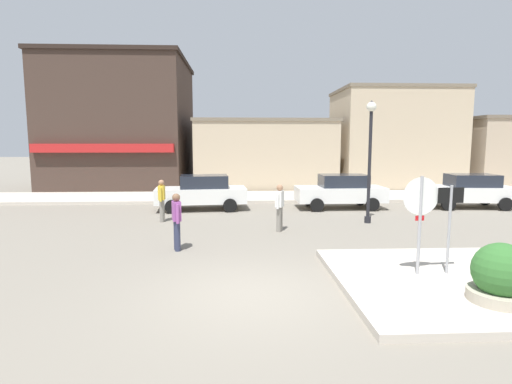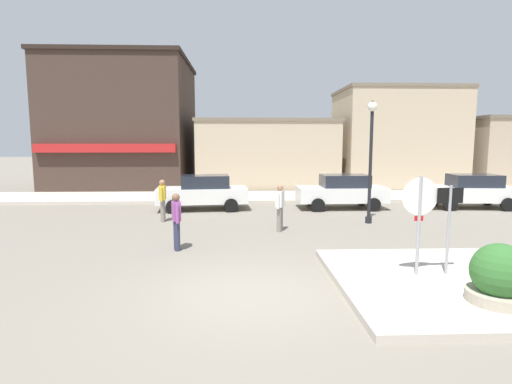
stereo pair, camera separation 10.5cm
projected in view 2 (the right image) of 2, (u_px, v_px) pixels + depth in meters
The scene contains 17 objects.
ground_plane at pixel (251, 294), 7.97m from camera, with size 160.00×160.00×0.00m, color gray.
sidewalk_corner at pixel (487, 282), 8.45m from camera, with size 6.40×4.80×0.15m, color beige.
kerb_far at pixel (244, 197), 21.76m from camera, with size 80.00×4.00×0.15m, color beige.
stop_sign at pixel (419, 213), 8.54m from camera, with size 0.82×0.09×2.30m.
one_way_sign at pixel (449, 221), 8.61m from camera, with size 0.60×0.08×2.10m.
planter at pixel (499, 280), 7.14m from camera, with size 1.10×1.10×1.23m.
lamp_post at pixel (371, 144), 14.67m from camera, with size 0.36×0.36×4.54m.
parked_car_nearest at pixel (203, 192), 17.95m from camera, with size 4.14×2.16×1.56m.
parked_car_second at pixel (342, 191), 18.26m from camera, with size 4.02×1.93×1.56m.
parked_car_third at pixel (471, 191), 18.39m from camera, with size 4.13×2.13×1.56m.
pedestrian_crossing_near at pixel (280, 206), 13.50m from camera, with size 0.34×0.54×1.61m.
pedestrian_crossing_far at pixel (163, 199), 15.22m from camera, with size 0.23×0.55×1.61m.
pedestrian_kerb_side at pixel (176, 220), 11.13m from camera, with size 0.31×0.55×1.61m.
building_corner_shop at pixel (126, 125), 27.04m from camera, with size 8.75×8.80×8.46m.
building_storefront_left_near at pixel (265, 154), 27.41m from camera, with size 9.01×7.46×4.48m.
building_storefront_left_mid at pixel (396, 139), 26.52m from camera, with size 7.61×5.55×6.49m.
building_storefront_right_near at pixel (511, 152), 28.08m from camera, with size 8.51×8.15×4.66m.
Camera 2 is at (-0.20, -7.66, 3.00)m, focal length 28.00 mm.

